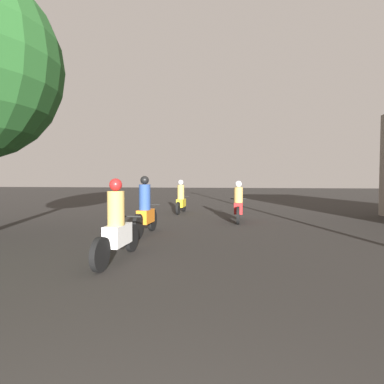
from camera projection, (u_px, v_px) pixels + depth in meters
motorcycle_white at (117, 228)px, 5.72m from camera, size 0.60×2.07×1.58m
motorcycle_orange at (145, 211)px, 8.47m from camera, size 0.60×1.96×1.66m
motorcycle_red at (238, 205)px, 11.08m from camera, size 0.60×1.99×1.52m
motorcycle_yellow at (181, 200)px, 14.05m from camera, size 0.60×1.98×1.56m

